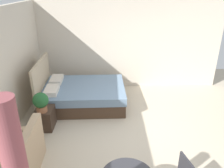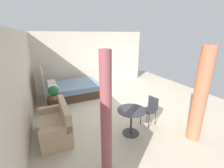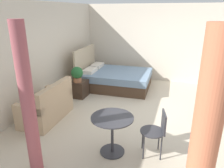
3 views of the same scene
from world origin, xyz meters
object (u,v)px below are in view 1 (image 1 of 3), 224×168
object	(u,v)px
potted_plant	(41,102)
bed	(81,94)
couch	(17,163)
nightstand	(45,118)

from	to	relation	value
potted_plant	bed	bearing A→B (deg)	-30.64
couch	nightstand	bearing A→B (deg)	-2.64
bed	nightstand	size ratio (longest dim) A/B	4.61
nightstand	potted_plant	bearing A→B (deg)	175.18
bed	nightstand	world-z (taller)	bed
bed	couch	xyz separation A→B (m)	(-2.60, 0.77, 0.00)
bed	nightstand	bearing A→B (deg)	147.45
couch	nightstand	distance (m)	1.50
couch	potted_plant	size ratio (longest dim) A/B	2.98
bed	potted_plant	xyz separation A→B (m)	(-1.20, 0.71, 0.42)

